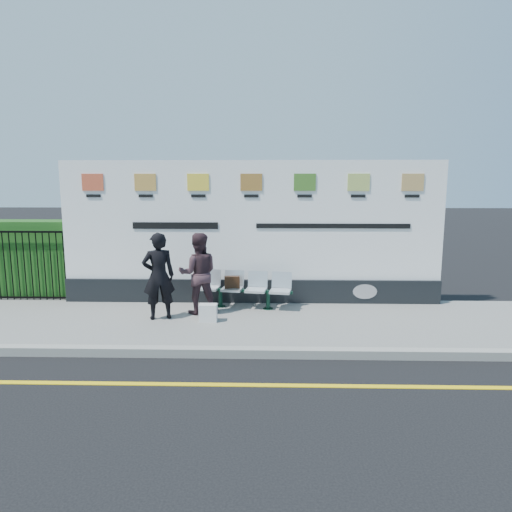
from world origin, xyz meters
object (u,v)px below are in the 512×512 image
(woman_left, at_px, (159,276))
(woman_right, at_px, (198,273))
(billboard, at_px, (252,242))
(bench, at_px, (244,298))

(woman_left, relative_size, woman_right, 1.03)
(billboard, distance_m, woman_left, 2.18)
(billboard, height_order, woman_left, billboard)
(billboard, distance_m, bench, 1.22)
(woman_left, height_order, woman_right, woman_left)
(woman_left, bearing_deg, billboard, -162.15)
(billboard, bearing_deg, woman_right, -138.47)
(woman_left, distance_m, woman_right, 0.79)
(bench, relative_size, woman_right, 1.20)
(billboard, height_order, woman_right, billboard)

